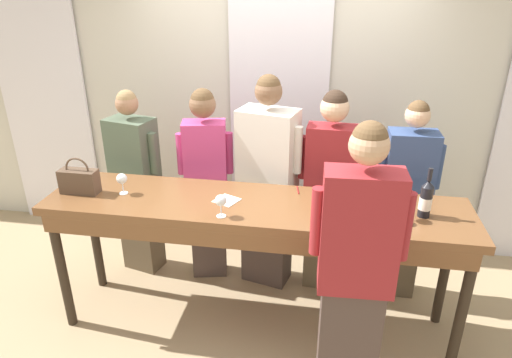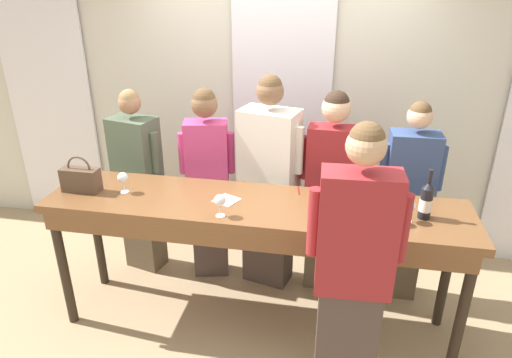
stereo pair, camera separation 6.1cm
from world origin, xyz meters
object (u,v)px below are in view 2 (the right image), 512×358
Objects in this scene: tasting_bar at (254,218)px; guest_cream_sweater at (269,185)px; host_pouring at (352,277)px; wine_glass_center_left at (220,201)px; wine_bottle at (426,201)px; wine_glass_center_mid at (409,206)px; wine_glass_front_left at (340,195)px; guest_olive_jacket at (139,182)px; wine_glass_front_mid at (123,178)px; guest_pink_top at (208,182)px; guest_striped_shirt at (330,191)px; wine_glass_center_right at (338,207)px; handbag at (81,179)px; wine_glass_front_right at (393,208)px; guest_navy_coat at (407,203)px.

tasting_bar is 1.62× the size of guest_cream_sweater.
host_pouring is (0.66, -1.20, 0.05)m from guest_cream_sweater.
tasting_bar is 0.35m from wine_glass_center_left.
wine_bottle is 0.13m from wine_glass_center_mid.
wine_glass_front_left is 1.82m from guest_olive_jacket.
guest_pink_top is (0.44, 0.59, -0.25)m from wine_glass_front_mid.
wine_glass_center_left is 1.00× the size of wine_glass_center_mid.
wine_glass_center_right is at bearing -85.15° from guest_striped_shirt.
handbag is 1.77× the size of wine_glass_front_mid.
wine_glass_front_right is (0.90, -0.10, 0.22)m from tasting_bar.
handbag is 1.01m from guest_pink_top.
wine_glass_front_mid is at bearing -126.86° from guest_pink_top.
tasting_bar is 1.78× the size of guest_olive_jacket.
wine_glass_center_left and wine_glass_center_mid have the same top height.
wine_bottle is 0.20× the size of guest_pink_top.
wine_glass_front_mid and wine_glass_front_right have the same top height.
tasting_bar is 1.27m from handbag.
handbag is at bearing -178.91° from tasting_bar.
wine_bottle is 1.31m from wine_glass_center_left.
guest_cream_sweater is 0.49m from guest_striped_shirt.
host_pouring is at bearing -25.09° from wine_glass_center_left.
guest_navy_coat is (-0.02, 0.59, -0.31)m from wine_bottle.
wine_glass_center_right is at bearing -168.13° from wine_glass_center_mid.
wine_glass_center_right is (-0.01, -0.17, 0.00)m from wine_glass_front_left.
handbag is (-1.26, -0.02, 0.20)m from tasting_bar.
wine_glass_front_left is at bearing 17.04° from wine_glass_center_left.
guest_olive_jacket is 0.98× the size of guest_pink_top.
wine_glass_front_right is 0.09× the size of guest_olive_jacket.
guest_navy_coat reaches higher than handbag.
wine_glass_front_mid and wine_glass_center_mid have the same top height.
guest_striped_shirt is at bearing 97.08° from wine_glass_front_left.
handbag reaches higher than wine_glass_front_left.
guest_cream_sweater is at bearing 146.50° from wine_glass_center_mid.
wine_glass_front_left is at bearing 169.08° from wine_glass_center_mid.
handbag is 1.77× the size of wine_glass_center_left.
wine_glass_center_left is 0.08× the size of guest_cream_sweater.
wine_bottle is at bearing -28.02° from guest_cream_sweater.
guest_pink_top is 1.01m from guest_striped_shirt.
wine_glass_front_mid is (-0.95, 0.01, 0.22)m from tasting_bar.
guest_navy_coat is (1.09, -0.00, -0.06)m from guest_cream_sweater.
guest_pink_top is 1.68m from host_pouring.
wine_glass_center_mid is at bearing -17.16° from guest_olive_jacket.
wine_glass_front_right is 1.16m from guest_cream_sweater.
host_pouring is at bearing -45.73° from guest_pink_top.
wine_glass_center_mid reaches higher than tasting_bar.
guest_pink_top reaches higher than tasting_bar.
guest_striped_shirt is (-0.61, 0.59, -0.26)m from wine_bottle.
handbag is at bearing -160.39° from guest_striped_shirt.
tasting_bar is 19.12× the size of wine_glass_center_left.
tasting_bar is 0.61m from wine_glass_front_left.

